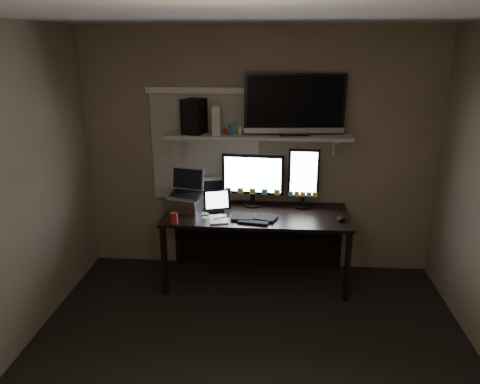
# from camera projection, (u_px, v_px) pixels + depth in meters

# --- Properties ---
(floor) EXTENTS (3.60, 3.60, 0.00)m
(floor) POSITION_uv_depth(u_px,v_px,m) (247.00, 373.00, 3.46)
(floor) COLOR black
(floor) RESTS_ON ground
(ceiling) EXTENTS (3.60, 3.60, 0.00)m
(ceiling) POSITION_uv_depth(u_px,v_px,m) (249.00, 13.00, 2.69)
(ceiling) COLOR silver
(ceiling) RESTS_ON back_wall
(back_wall) EXTENTS (3.60, 0.00, 3.60)m
(back_wall) POSITION_uv_depth(u_px,v_px,m) (259.00, 153.00, 4.78)
(back_wall) COLOR #685C4B
(back_wall) RESTS_ON floor
(window_blinds) EXTENTS (1.10, 0.02, 1.10)m
(window_blinds) POSITION_uv_depth(u_px,v_px,m) (205.00, 148.00, 4.79)
(window_blinds) COLOR #BCB5A8
(window_blinds) RESTS_ON back_wall
(desk) EXTENTS (1.80, 0.75, 0.73)m
(desk) POSITION_uv_depth(u_px,v_px,m) (257.00, 225.00, 4.76)
(desk) COLOR black
(desk) RESTS_ON floor
(wall_shelf) EXTENTS (1.80, 0.35, 0.03)m
(wall_shelf) POSITION_uv_depth(u_px,v_px,m) (258.00, 136.00, 4.55)
(wall_shelf) COLOR #B1B1AC
(wall_shelf) RESTS_ON back_wall
(monitor_landscape) EXTENTS (0.63, 0.11, 0.55)m
(monitor_landscape) POSITION_uv_depth(u_px,v_px,m) (253.00, 180.00, 4.73)
(monitor_landscape) COLOR black
(monitor_landscape) RESTS_ON desk
(monitor_portrait) EXTENTS (0.31, 0.07, 0.61)m
(monitor_portrait) POSITION_uv_depth(u_px,v_px,m) (303.00, 178.00, 4.67)
(monitor_portrait) COLOR black
(monitor_portrait) RESTS_ON desk
(keyboard) EXTENTS (0.46, 0.24, 0.03)m
(keyboard) POSITION_uv_depth(u_px,v_px,m) (254.00, 218.00, 4.44)
(keyboard) COLOR black
(keyboard) RESTS_ON desk
(mouse) EXTENTS (0.09, 0.13, 0.04)m
(mouse) POSITION_uv_depth(u_px,v_px,m) (341.00, 219.00, 4.40)
(mouse) COLOR black
(mouse) RESTS_ON desk
(notepad) EXTENTS (0.21, 0.26, 0.01)m
(notepad) POSITION_uv_depth(u_px,v_px,m) (218.00, 219.00, 4.42)
(notepad) COLOR white
(notepad) RESTS_ON desk
(tablet) EXTENTS (0.28, 0.18, 0.23)m
(tablet) POSITION_uv_depth(u_px,v_px,m) (217.00, 201.00, 4.59)
(tablet) COLOR black
(tablet) RESTS_ON desk
(file_sorter) EXTENTS (0.22, 0.14, 0.26)m
(file_sorter) POSITION_uv_depth(u_px,v_px,m) (212.00, 191.00, 4.85)
(file_sorter) COLOR black
(file_sorter) RESTS_ON desk
(laptop) EXTENTS (0.41, 0.36, 0.40)m
(laptop) POSITION_uv_depth(u_px,v_px,m) (185.00, 191.00, 4.63)
(laptop) COLOR #B6B7BC
(laptop) RESTS_ON desk
(cup) EXTENTS (0.08, 0.08, 0.10)m
(cup) POSITION_uv_depth(u_px,v_px,m) (174.00, 218.00, 4.32)
(cup) COLOR maroon
(cup) RESTS_ON desk
(sticky_notes) EXTENTS (0.33, 0.27, 0.00)m
(sticky_notes) POSITION_uv_depth(u_px,v_px,m) (218.00, 216.00, 4.52)
(sticky_notes) COLOR #E8F542
(sticky_notes) RESTS_ON desk
(tv) EXTENTS (0.97, 0.26, 0.58)m
(tv) POSITION_uv_depth(u_px,v_px,m) (295.00, 105.00, 4.43)
(tv) COLOR black
(tv) RESTS_ON wall_shelf
(game_console) EXTENTS (0.08, 0.24, 0.28)m
(game_console) POSITION_uv_depth(u_px,v_px,m) (217.00, 119.00, 4.53)
(game_console) COLOR beige
(game_console) RESTS_ON wall_shelf
(speaker) EXTENTS (0.24, 0.27, 0.33)m
(speaker) POSITION_uv_depth(u_px,v_px,m) (194.00, 116.00, 4.52)
(speaker) COLOR black
(speaker) RESTS_ON wall_shelf
(bottles) EXTENTS (0.21, 0.09, 0.13)m
(bottles) POSITION_uv_depth(u_px,v_px,m) (232.00, 128.00, 4.51)
(bottles) COLOR #A50F0C
(bottles) RESTS_ON wall_shelf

